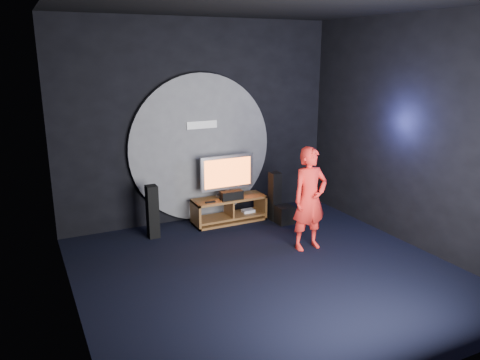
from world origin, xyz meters
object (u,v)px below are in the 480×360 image
(tv, at_px, (227,174))
(tower_speaker_left, at_px, (153,212))
(media_console, at_px, (229,211))
(subwoofer, at_px, (284,214))
(tower_speaker_right, at_px, (275,196))
(player, at_px, (310,199))

(tv, xyz_separation_m, tower_speaker_left, (-1.41, -0.18, -0.42))
(media_console, bearing_deg, subwoofer, -30.34)
(media_console, xyz_separation_m, tower_speaker_left, (-1.42, -0.11, 0.24))
(media_console, bearing_deg, tv, 96.32)
(tower_speaker_left, distance_m, tower_speaker_right, 2.20)
(tower_speaker_right, bearing_deg, media_console, 161.20)
(tower_speaker_right, relative_size, subwoofer, 2.77)
(tv, relative_size, subwoofer, 3.11)
(tower_speaker_left, bearing_deg, tower_speaker_right, -3.91)
(media_console, relative_size, tower_speaker_left, 1.49)
(media_console, distance_m, tv, 0.67)
(tower_speaker_left, xyz_separation_m, player, (2.03, -1.47, 0.36))
(tower_speaker_right, height_order, player, player)
(tv, bearing_deg, media_console, -83.68)
(media_console, distance_m, tower_speaker_right, 0.85)
(tv, height_order, subwoofer, tv)
(tower_speaker_left, relative_size, subwoofer, 2.77)
(tv, relative_size, player, 0.62)
(tv, distance_m, subwoofer, 1.24)
(tv, distance_m, player, 1.77)
(player, bearing_deg, media_console, 110.43)
(player, bearing_deg, tower_speaker_right, 82.36)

